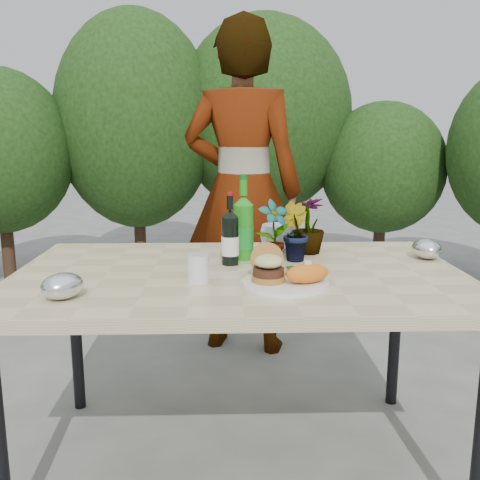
{
  "coord_description": "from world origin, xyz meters",
  "views": [
    {
      "loc": [
        -0.05,
        -1.85,
        1.24
      ],
      "look_at": [
        0.0,
        -0.08,
        0.88
      ],
      "focal_mm": 40.0,
      "sensor_mm": 36.0,
      "label": 1
    }
  ],
  "objects_px": {
    "wine_bottle": "(230,238)",
    "person": "(242,190)",
    "patio_table": "(239,286)",
    "dinner_plate": "(285,283)"
  },
  "relations": [
    {
      "from": "patio_table",
      "to": "person",
      "type": "xyz_separation_m",
      "value": [
        0.05,
        1.12,
        0.23
      ]
    },
    {
      "from": "wine_bottle",
      "to": "person",
      "type": "bearing_deg",
      "value": 104.17
    },
    {
      "from": "patio_table",
      "to": "wine_bottle",
      "type": "distance_m",
      "value": 0.19
    },
    {
      "from": "dinner_plate",
      "to": "patio_table",
      "type": "bearing_deg",
      "value": 127.25
    },
    {
      "from": "dinner_plate",
      "to": "wine_bottle",
      "type": "height_order",
      "value": "wine_bottle"
    },
    {
      "from": "dinner_plate",
      "to": "wine_bottle",
      "type": "relative_size",
      "value": 1.03
    },
    {
      "from": "dinner_plate",
      "to": "wine_bottle",
      "type": "bearing_deg",
      "value": 121.16
    },
    {
      "from": "wine_bottle",
      "to": "person",
      "type": "xyz_separation_m",
      "value": [
        0.08,
        1.02,
        0.07
      ]
    },
    {
      "from": "dinner_plate",
      "to": "person",
      "type": "distance_m",
      "value": 1.32
    },
    {
      "from": "patio_table",
      "to": "wine_bottle",
      "type": "relative_size",
      "value": 5.86
    }
  ]
}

